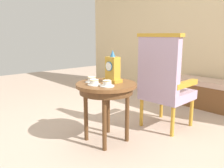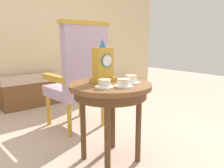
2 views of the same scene
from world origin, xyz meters
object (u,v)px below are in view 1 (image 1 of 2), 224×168
at_px(mantel_clock, 113,69).
at_px(window_bench, 206,93).
at_px(teacup_left, 92,80).
at_px(armchair, 163,81).
at_px(side_table, 106,91).
at_px(teacup_right, 94,83).
at_px(teacup_center, 107,84).

distance_m(mantel_clock, window_bench, 1.93).
height_order(teacup_left, armchair, armchair).
height_order(teacup_left, mantel_clock, mantel_clock).
xyz_separation_m(side_table, window_bench, (0.12, 1.94, -0.33)).
xyz_separation_m(armchair, window_bench, (-0.06, 1.21, -0.37)).
xyz_separation_m(teacup_left, armchair, (0.31, 0.82, -0.07)).
xyz_separation_m(side_table, teacup_left, (-0.13, -0.09, 0.11)).
relative_size(side_table, teacup_right, 4.76).
height_order(side_table, teacup_center, teacup_center).
relative_size(teacup_right, window_bench, 0.14).
xyz_separation_m(side_table, teacup_center, (0.13, -0.09, 0.11)).
bearing_deg(teacup_left, armchair, 69.52).
relative_size(teacup_center, mantel_clock, 0.41).
distance_m(side_table, teacup_right, 0.19).
xyz_separation_m(teacup_left, window_bench, (0.24, 2.03, -0.44)).
xyz_separation_m(teacup_right, armchair, (0.18, 0.88, -0.07)).
height_order(mantel_clock, armchair, armchair).
height_order(side_table, mantel_clock, mantel_clock).
xyz_separation_m(side_table, teacup_right, (-0.00, -0.15, 0.11)).
height_order(mantel_clock, window_bench, mantel_clock).
relative_size(teacup_left, mantel_clock, 0.39).
height_order(side_table, teacup_left, teacup_left).
relative_size(armchair, window_bench, 1.17).
bearing_deg(armchair, mantel_clock, -105.79).
bearing_deg(teacup_right, mantel_clock, 89.25).
relative_size(teacup_left, armchair, 0.12).
bearing_deg(window_bench, armchair, -87.05).
distance_m(teacup_left, window_bench, 2.09).
distance_m(teacup_center, window_bench, 2.08).
xyz_separation_m(teacup_left, teacup_center, (0.25, -0.00, 0.00)).
xyz_separation_m(side_table, armchair, (0.18, 0.73, 0.04)).
bearing_deg(armchair, teacup_center, -93.75).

